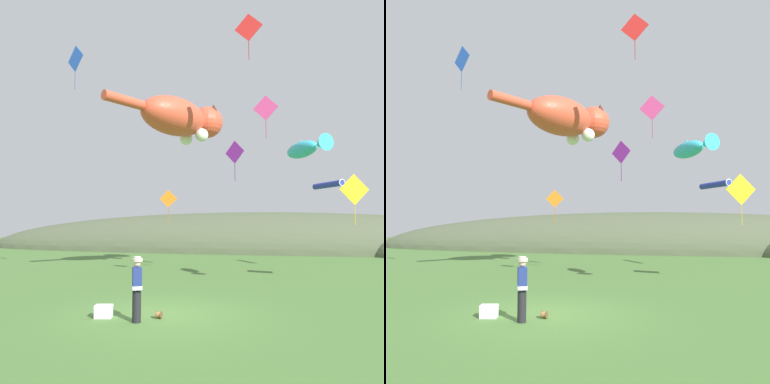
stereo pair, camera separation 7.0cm
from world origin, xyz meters
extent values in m
plane|color=#477033|center=(0.00, 0.00, 0.00)|extent=(120.00, 120.00, 0.00)
ellipsoid|color=#4C563D|center=(0.00, 28.92, 0.00)|extent=(61.95, 12.26, 8.03)
cylinder|color=black|center=(-0.35, -0.99, 0.44)|extent=(0.24, 0.24, 0.88)
cube|color=navy|center=(-0.35, -0.99, 1.18)|extent=(0.39, 0.46, 0.60)
cube|color=white|center=(-0.35, -0.99, 0.94)|extent=(0.42, 0.49, 0.10)
sphere|color=beige|center=(-0.35, -0.99, 1.59)|extent=(0.20, 0.20, 0.20)
cylinder|color=#B2AD99|center=(-0.35, -0.99, 1.68)|extent=(0.30, 0.30, 0.09)
cylinder|color=#B2AD99|center=(-0.35, -0.99, 1.74)|extent=(0.20, 0.20, 0.07)
cylinder|color=olive|center=(0.11, -0.43, 0.11)|extent=(0.15, 0.16, 0.16)
cylinder|color=brown|center=(0.03, -0.43, 0.11)|extent=(0.02, 0.21, 0.21)
cylinder|color=brown|center=(0.18, -0.43, 0.11)|extent=(0.02, 0.21, 0.21)
cube|color=white|center=(-1.46, -0.73, 0.15)|extent=(0.54, 0.42, 0.30)
cube|color=white|center=(-1.46, -0.73, 0.33)|extent=(0.55, 0.43, 0.06)
ellipsoid|color=#E04C33|center=(-2.39, 9.51, 8.91)|extent=(4.42, 5.16, 2.18)
ellipsoid|color=white|center=(-2.28, 9.70, 8.51)|extent=(2.67, 3.23, 1.20)
sphere|color=#E04C33|center=(-0.93, 11.94, 9.12)|extent=(1.96, 1.96, 1.96)
cone|color=#4E1A11|center=(-1.39, 12.21, 9.84)|extent=(0.96, 0.96, 0.65)
cone|color=#4E1A11|center=(-0.46, 11.66, 9.84)|extent=(0.96, 0.96, 0.65)
sphere|color=white|center=(-2.12, 11.23, 7.98)|extent=(0.79, 0.79, 0.79)
sphere|color=white|center=(-0.99, 10.54, 7.98)|extent=(0.79, 0.79, 0.79)
cylinder|color=#E04C33|center=(-4.19, 6.52, 9.02)|extent=(1.69, 2.33, 0.52)
ellipsoid|color=#33B2CC|center=(4.44, 5.80, 5.89)|extent=(1.67, 2.08, 0.70)
cone|color=#33B2CC|center=(5.13, 4.67, 5.89)|extent=(0.93, 0.91, 0.70)
cone|color=#33B2CC|center=(4.41, 5.85, 6.18)|extent=(0.45, 0.45, 0.33)
sphere|color=black|center=(4.32, 6.48, 5.94)|extent=(0.16, 0.16, 0.16)
cylinder|color=#2633A5|center=(6.25, 12.69, 5.04)|extent=(1.62, 2.21, 0.36)
torus|color=white|center=(6.90, 11.69, 5.04)|extent=(0.40, 0.29, 0.44)
cube|color=yellow|center=(6.79, 7.47, 4.27)|extent=(1.35, 0.51, 1.44)
cylinder|color=black|center=(6.79, 7.48, 4.27)|extent=(0.91, 0.35, 0.02)
cube|color=#A98511|center=(6.79, 7.47, 3.10)|extent=(0.03, 0.02, 0.90)
cube|color=#E53F8C|center=(2.86, 7.87, 8.51)|extent=(1.27, 0.22, 1.28)
cylinder|color=black|center=(2.86, 7.88, 8.51)|extent=(0.85, 0.15, 0.02)
cube|color=#A02C62|center=(2.86, 7.87, 7.42)|extent=(0.03, 0.01, 0.90)
cube|color=blue|center=(-6.52, 5.68, 11.11)|extent=(1.24, 0.66, 1.39)
cylinder|color=black|center=(-6.52, 5.70, 11.11)|extent=(0.84, 0.45, 0.02)
cube|color=#1A3E97|center=(-6.52, 5.68, 9.96)|extent=(0.03, 0.02, 0.90)
cube|color=orange|center=(-2.42, 8.56, 4.07)|extent=(0.95, 0.19, 0.96)
cylinder|color=black|center=(-2.42, 8.58, 4.07)|extent=(0.64, 0.13, 0.02)
cube|color=#A95011|center=(-2.42, 8.56, 3.14)|extent=(0.03, 0.01, 0.90)
cube|color=purple|center=(1.29, 7.87, 6.33)|extent=(1.03, 0.61, 1.18)
cylinder|color=black|center=(1.29, 7.88, 6.33)|extent=(0.70, 0.41, 0.02)
cube|color=#6B1A7C|center=(1.29, 7.87, 5.29)|extent=(0.03, 0.02, 0.90)
cube|color=red|center=(2.20, 6.23, 11.94)|extent=(1.34, 0.24, 1.36)
cylinder|color=black|center=(2.20, 6.25, 11.94)|extent=(0.90, 0.16, 0.02)
cube|color=maroon|center=(2.20, 6.23, 10.81)|extent=(0.03, 0.01, 0.90)
camera|label=1|loc=(3.58, -10.78, 2.63)|focal=35.00mm
camera|label=2|loc=(3.65, -10.76, 2.63)|focal=35.00mm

